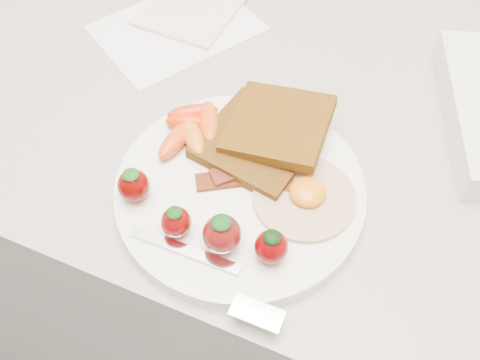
% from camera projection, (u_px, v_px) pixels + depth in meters
% --- Properties ---
extents(counter, '(2.00, 0.60, 0.90)m').
position_uv_depth(counter, '(285.00, 270.00, 1.03)').
color(counter, gray).
rests_on(counter, ground).
extents(plate, '(0.27, 0.27, 0.02)m').
position_uv_depth(plate, '(240.00, 190.00, 0.58)').
color(plate, white).
rests_on(plate, counter).
extents(toast_lower, '(0.13, 0.13, 0.01)m').
position_uv_depth(toast_lower, '(258.00, 142.00, 0.60)').
color(toast_lower, black).
rests_on(toast_lower, plate).
extents(toast_upper, '(0.12, 0.11, 0.03)m').
position_uv_depth(toast_upper, '(278.00, 125.00, 0.59)').
color(toast_upper, '#3F2408').
rests_on(toast_upper, toast_lower).
extents(fried_egg, '(0.11, 0.11, 0.02)m').
position_uv_depth(fried_egg, '(305.00, 196.00, 0.56)').
color(fried_egg, beige).
rests_on(fried_egg, plate).
extents(bacon_strips, '(0.10, 0.09, 0.01)m').
position_uv_depth(bacon_strips, '(246.00, 173.00, 0.58)').
color(bacon_strips, '#370C04').
rests_on(bacon_strips, plate).
extents(baby_carrots, '(0.08, 0.11, 0.02)m').
position_uv_depth(baby_carrots, '(192.00, 127.00, 0.61)').
color(baby_carrots, '#E63300').
rests_on(baby_carrots, plate).
extents(strawberries, '(0.19, 0.05, 0.05)m').
position_uv_depth(strawberries, '(203.00, 222.00, 0.52)').
color(strawberries, '#5A0301').
rests_on(strawberries, plate).
extents(fork, '(0.17, 0.05, 0.00)m').
position_uv_depth(fork, '(217.00, 277.00, 0.51)').
color(fork, white).
rests_on(fork, plate).
extents(paper_sheet, '(0.24, 0.26, 0.00)m').
position_uv_depth(paper_sheet, '(176.00, 28.00, 0.75)').
color(paper_sheet, white).
rests_on(paper_sheet, counter).
extents(notepad, '(0.13, 0.19, 0.01)m').
position_uv_depth(notepad, '(199.00, 0.00, 0.78)').
color(notepad, '#F9C8C8').
rests_on(notepad, paper_sheet).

